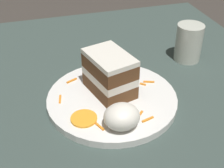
# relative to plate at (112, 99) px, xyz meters

# --- Properties ---
(ground_plane) EXTENTS (6.00, 6.00, 0.00)m
(ground_plane) POSITION_rel_plate_xyz_m (-0.04, -0.04, -0.03)
(ground_plane) COLOR #38332D
(ground_plane) RESTS_ON ground
(dining_table) EXTENTS (0.97, 1.07, 0.02)m
(dining_table) POSITION_rel_plate_xyz_m (-0.04, -0.04, -0.02)
(dining_table) COLOR #384742
(dining_table) RESTS_ON ground
(plate) EXTENTS (0.27, 0.27, 0.02)m
(plate) POSITION_rel_plate_xyz_m (0.00, 0.00, 0.00)
(plate) COLOR white
(plate) RESTS_ON dining_table
(cake_slice) EXTENTS (0.10, 0.12, 0.09)m
(cake_slice) POSITION_rel_plate_xyz_m (0.00, 0.02, 0.05)
(cake_slice) COLOR brown
(cake_slice) RESTS_ON plate
(cream_dollop) EXTENTS (0.07, 0.06, 0.05)m
(cream_dollop) POSITION_rel_plate_xyz_m (-0.01, -0.09, 0.03)
(cream_dollop) COLOR white
(cream_dollop) RESTS_ON plate
(orange_garnish) EXTENTS (0.05, 0.05, 0.00)m
(orange_garnish) POSITION_rel_plate_xyz_m (-0.07, -0.06, 0.01)
(orange_garnish) COLOR orange
(orange_garnish) RESTS_ON plate
(carrot_shreds_scatter) EXTENTS (0.22, 0.18, 0.00)m
(carrot_shreds_scatter) POSITION_rel_plate_xyz_m (-0.01, -0.02, 0.01)
(carrot_shreds_scatter) COLOR orange
(carrot_shreds_scatter) RESTS_ON plate
(drinking_glass) EXTENTS (0.07, 0.07, 0.09)m
(drinking_glass) POSITION_rel_plate_xyz_m (0.24, 0.12, 0.03)
(drinking_glass) COLOR beige
(drinking_glass) RESTS_ON dining_table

